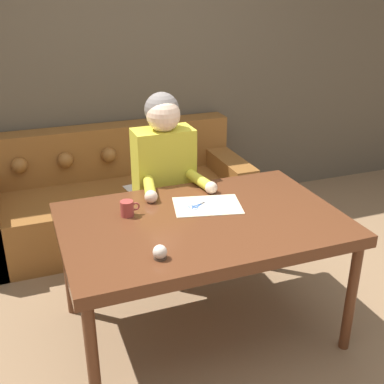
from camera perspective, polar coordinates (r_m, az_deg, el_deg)
The scene contains 9 objects.
ground_plane at distance 3.08m, azimuth 4.32°, elevation -16.80°, with size 16.00×16.00×0.00m, color #846647.
wall_back at distance 4.31m, azimuth -6.70°, elevation 14.19°, with size 8.00×0.06×2.60m.
dining_table at distance 2.75m, azimuth 1.22°, elevation -4.37°, with size 1.58×1.03×0.77m.
couch at distance 4.11m, azimuth -9.09°, elevation -0.87°, with size 2.19×0.88×0.88m.
person at distance 3.33m, azimuth -3.27°, elevation 0.74°, with size 0.47×0.56×1.35m.
pattern_paper_main at distance 2.87m, azimuth 1.82°, elevation -1.61°, with size 0.45×0.36×0.00m.
scissors at distance 2.87m, azimuth 0.80°, elevation -1.59°, with size 0.21×0.14×0.01m.
mug at distance 2.76m, azimuth -7.67°, elevation -1.94°, with size 0.11×0.08×0.09m.
pin_cushion at distance 2.33m, azimuth -3.82°, elevation -7.17°, with size 0.07×0.07×0.07m.
Camera 1 is at (-1.03, -2.11, 1.99)m, focal length 45.00 mm.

